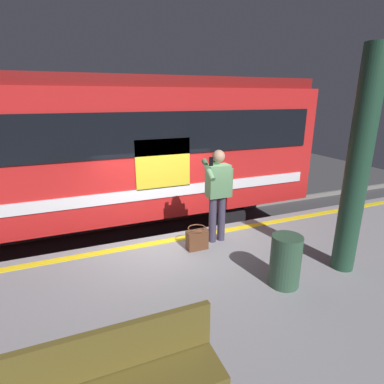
# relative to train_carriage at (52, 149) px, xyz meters

# --- Properties ---
(ground_plane) EXTENTS (26.68, 26.68, 0.00)m
(ground_plane) POSITION_rel_train_carriage_xyz_m (-1.99, 2.29, -2.47)
(ground_plane) COLOR #3D3D3F
(platform) EXTENTS (17.79, 4.13, 1.03)m
(platform) POSITION_rel_train_carriage_xyz_m (-1.99, 4.35, -1.96)
(platform) COLOR gray
(platform) RESTS_ON ground
(safety_line) EXTENTS (17.43, 0.16, 0.01)m
(safety_line) POSITION_rel_train_carriage_xyz_m (-1.99, 2.59, -1.44)
(safety_line) COLOR yellow
(safety_line) RESTS_ON platform
(track_rail_near) EXTENTS (23.12, 0.08, 0.16)m
(track_rail_near) POSITION_rel_train_carriage_xyz_m (-1.99, 0.71, -2.39)
(track_rail_near) COLOR slate
(track_rail_near) RESTS_ON ground
(track_rail_far) EXTENTS (23.12, 0.08, 0.16)m
(track_rail_far) POSITION_rel_train_carriage_xyz_m (-1.99, -0.72, -2.39)
(track_rail_far) COLOR slate
(track_rail_far) RESTS_ON ground
(train_carriage) EXTENTS (12.47, 2.76, 3.87)m
(train_carriage) POSITION_rel_train_carriage_xyz_m (0.00, 0.00, 0.00)
(train_carriage) COLOR red
(train_carriage) RESTS_ON ground
(passenger) EXTENTS (0.57, 0.55, 1.71)m
(passenger) POSITION_rel_train_carriage_xyz_m (-2.72, 2.90, -0.44)
(passenger) COLOR #383347
(passenger) RESTS_ON platform
(handbag) EXTENTS (0.36, 0.33, 0.40)m
(handbag) POSITION_rel_train_carriage_xyz_m (-2.25, 3.07, -1.26)
(handbag) COLOR #59331E
(handbag) RESTS_ON platform
(station_column) EXTENTS (0.33, 0.33, 3.24)m
(station_column) POSITION_rel_train_carriage_xyz_m (-4.13, 4.50, 0.18)
(station_column) COLOR #1E3F2D
(station_column) RESTS_ON platform
(trash_bin) EXTENTS (0.43, 0.43, 0.75)m
(trash_bin) POSITION_rel_train_carriage_xyz_m (-2.98, 4.53, -1.07)
(trash_bin) COLOR #2D4C38
(trash_bin) RESTS_ON platform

